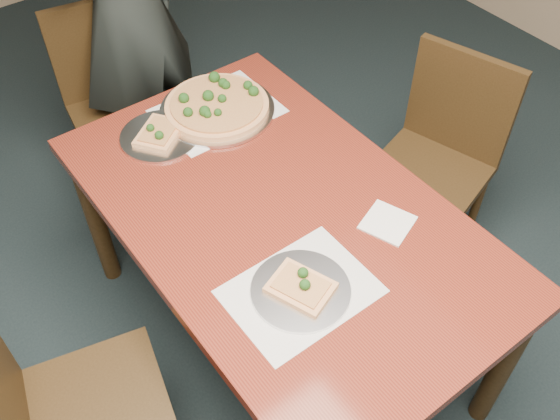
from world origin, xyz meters
TOP-DOWN VIEW (x-y plane):
  - room_shell at (0.00, 0.00)m, footprint 8.00×8.00m
  - dining_table at (0.38, 0.82)m, footprint 0.90×1.50m
  - chair_far at (0.34, 1.96)m, footprint 0.48×0.48m
  - chair_left at (-0.45, 0.74)m, footprint 0.51×0.51m
  - chair_right at (1.20, 0.86)m, footprint 0.52×0.52m
  - diner at (0.48, 1.99)m, footprint 0.71×0.56m
  - placemat_main at (0.49, 1.35)m, footprint 0.42×0.32m
  - placemat_near at (0.24, 0.54)m, footprint 0.40×0.30m
  - pizza_pan at (0.49, 1.35)m, footprint 0.42×0.42m
  - slice_plate_near at (0.24, 0.54)m, footprint 0.28×0.28m
  - slice_plate_far at (0.25, 1.35)m, footprint 0.28×0.28m
  - napkin at (0.61, 0.58)m, footprint 0.18×0.18m

SIDE VIEW (x-z plane):
  - chair_far at x=0.34m, z-range 0.06..0.97m
  - chair_left at x=-0.45m, z-range 0.06..0.97m
  - chair_right at x=1.20m, z-range 0.06..0.97m
  - dining_table at x=0.38m, z-range 0.28..1.03m
  - placemat_main at x=0.49m, z-range 0.75..0.75m
  - placemat_near at x=0.24m, z-range 0.75..0.75m
  - napkin at x=0.61m, z-range 0.75..0.76m
  - slice_plate_far at x=0.25m, z-range 0.73..0.79m
  - slice_plate_near at x=0.24m, z-range 0.74..0.79m
  - pizza_pan at x=0.49m, z-range 0.74..0.81m
  - diner at x=0.48m, z-range 0.00..1.70m
  - room_shell at x=0.00m, z-range -2.26..5.74m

